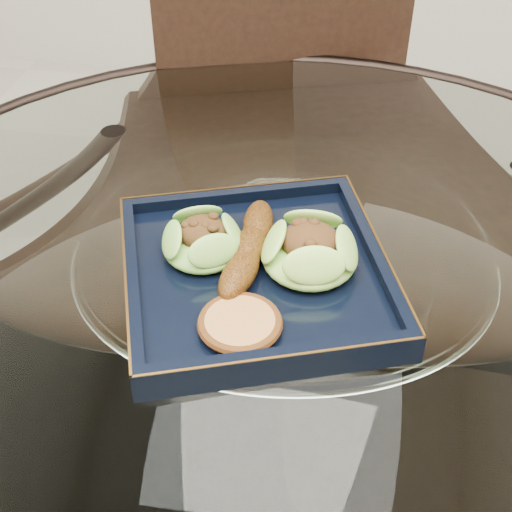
# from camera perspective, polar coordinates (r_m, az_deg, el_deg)

# --- Properties ---
(dining_table) EXTENTS (1.13, 1.13, 0.77)m
(dining_table) POSITION_cam_1_polar(r_m,az_deg,el_deg) (0.88, 1.91, -10.08)
(dining_table) COLOR white
(dining_table) RESTS_ON ground
(dining_chair) EXTENTS (0.55, 0.55, 1.02)m
(dining_chair) POSITION_cam_1_polar(r_m,az_deg,el_deg) (1.22, 2.93, 4.94)
(dining_chair) COLOR black
(dining_chair) RESTS_ON ground
(navy_plate) EXTENTS (0.34, 0.34, 0.02)m
(navy_plate) POSITION_cam_1_polar(r_m,az_deg,el_deg) (0.75, -0.00, -1.75)
(navy_plate) COLOR black
(navy_plate) RESTS_ON dining_table
(lettuce_wrap_left) EXTENTS (0.09, 0.09, 0.03)m
(lettuce_wrap_left) POSITION_cam_1_polar(r_m,az_deg,el_deg) (0.76, -4.25, 1.07)
(lettuce_wrap_left) COLOR #57942B
(lettuce_wrap_left) RESTS_ON navy_plate
(lettuce_wrap_right) EXTENTS (0.12, 0.12, 0.04)m
(lettuce_wrap_right) POSITION_cam_1_polar(r_m,az_deg,el_deg) (0.74, 4.30, 0.20)
(lettuce_wrap_right) COLOR #6BA12E
(lettuce_wrap_right) RESTS_ON navy_plate
(roasted_plantain) EXTENTS (0.04, 0.16, 0.03)m
(roasted_plantain) POSITION_cam_1_polar(r_m,az_deg,el_deg) (0.75, -0.56, 0.68)
(roasted_plantain) COLOR #64350A
(roasted_plantain) RESTS_ON navy_plate
(crumb_patty) EXTENTS (0.08, 0.08, 0.01)m
(crumb_patty) POSITION_cam_1_polar(r_m,az_deg,el_deg) (0.68, -1.29, -5.51)
(crumb_patty) COLOR #C28240
(crumb_patty) RESTS_ON navy_plate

